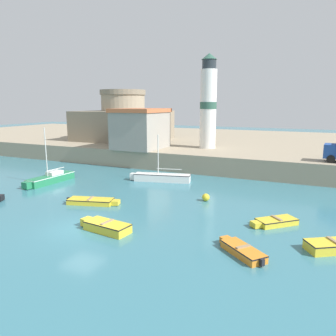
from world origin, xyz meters
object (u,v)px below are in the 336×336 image
object	(u,v)px
dinghy_yellow_2	(92,201)
dinghy_yellow_7	(335,245)
mooring_buoy	(206,197)
fortress	(124,122)
dinghy_yellow_5	(106,226)
sailboat_green_4	(50,178)
harbor_shed_near_wharf	(141,128)
lighthouse	(208,103)
dinghy_orange_0	(242,250)
dinghy_yellow_1	(275,221)
sailboat_white_6	(161,177)

from	to	relation	value
dinghy_yellow_2	dinghy_yellow_7	bearing A→B (deg)	-4.16
mooring_buoy	fortress	bearing A→B (deg)	135.81
mooring_buoy	fortress	distance (m)	30.29
dinghy_yellow_5	dinghy_yellow_7	size ratio (longest dim) A/B	1.07
dinghy_yellow_2	fortress	distance (m)	29.23
sailboat_green_4	harbor_shed_near_wharf	distance (m)	14.31
lighthouse	harbor_shed_near_wharf	bearing A→B (deg)	-153.21
dinghy_orange_0	dinghy_yellow_1	world-z (taller)	dinghy_orange_0
dinghy_yellow_2	dinghy_yellow_7	xyz separation A→B (m)	(17.80, -1.29, 0.07)
dinghy_yellow_1	dinghy_yellow_5	distance (m)	11.32
sailboat_white_6	sailboat_green_4	bearing A→B (deg)	-151.34
dinghy_orange_0	harbor_shed_near_wharf	world-z (taller)	harbor_shed_near_wharf
sailboat_green_4	mooring_buoy	distance (m)	16.72
harbor_shed_near_wharf	dinghy_yellow_2	bearing A→B (deg)	-73.10
dinghy_yellow_7	fortress	world-z (taller)	fortress
dinghy_yellow_2	lighthouse	world-z (taller)	lighthouse
sailboat_green_4	harbor_shed_near_wharf	bearing A→B (deg)	76.13
sailboat_green_4	mooring_buoy	xyz separation A→B (m)	(16.70, 0.69, -0.16)
sailboat_white_6	mooring_buoy	xyz separation A→B (m)	(6.60, -4.83, -0.13)
dinghy_yellow_1	mooring_buoy	bearing A→B (deg)	151.30
fortress	dinghy_orange_0	bearing A→B (deg)	-48.15
dinghy_yellow_5	harbor_shed_near_wharf	size ratio (longest dim) A/B	0.52
dinghy_yellow_2	sailboat_white_6	bearing A→B (deg)	80.59
dinghy_yellow_1	harbor_shed_near_wharf	distance (m)	25.53
dinghy_yellow_2	mooring_buoy	bearing A→B (deg)	30.08
dinghy_orange_0	harbor_shed_near_wharf	size ratio (longest dim) A/B	0.42
dinghy_orange_0	sailboat_green_4	xyz separation A→B (m)	(-21.72, 8.01, 0.23)
mooring_buoy	sailboat_white_6	bearing A→B (deg)	143.79
dinghy_yellow_2	lighthouse	distance (m)	22.90
dinghy_yellow_1	dinghy_yellow_5	world-z (taller)	dinghy_yellow_5
dinghy_yellow_7	dinghy_yellow_5	bearing A→B (deg)	-167.13
dinghy_yellow_2	sailboat_green_4	xyz separation A→B (m)	(-8.52, 4.05, 0.24)
mooring_buoy	harbor_shed_near_wharf	distance (m)	18.93
dinghy_yellow_1	sailboat_white_6	xyz separation A→B (m)	(-12.64, 8.14, 0.21)
dinghy_yellow_5	mooring_buoy	bearing A→B (deg)	67.85
lighthouse	harbor_shed_near_wharf	xyz separation A→B (m)	(-8.00, -4.04, -3.28)
sailboat_green_4	sailboat_white_6	distance (m)	11.51
dinghy_yellow_7	sailboat_white_6	bearing A→B (deg)	146.16
sailboat_white_6	harbor_shed_near_wharf	distance (m)	11.21
dinghy_yellow_5	harbor_shed_near_wharf	bearing A→B (deg)	114.26
dinghy_yellow_1	fortress	xyz separation A→B (m)	(-27.48, 24.15, 4.94)
dinghy_yellow_5	dinghy_orange_0	bearing A→B (deg)	2.50
dinghy_yellow_5	fortress	size ratio (longest dim) A/B	0.29
dinghy_yellow_2	dinghy_yellow_1	bearing A→B (deg)	5.76
dinghy_orange_0	fortress	size ratio (longest dim) A/B	0.24
dinghy_yellow_7	harbor_shed_near_wharf	size ratio (longest dim) A/B	0.49
dinghy_yellow_7	harbor_shed_near_wharf	bearing A→B (deg)	141.15
sailboat_green_4	lighthouse	bearing A→B (deg)	56.87
sailboat_white_6	lighthouse	xyz separation A→B (m)	(1.16, 11.74, 7.71)
mooring_buoy	harbor_shed_near_wharf	bearing A→B (deg)	137.00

